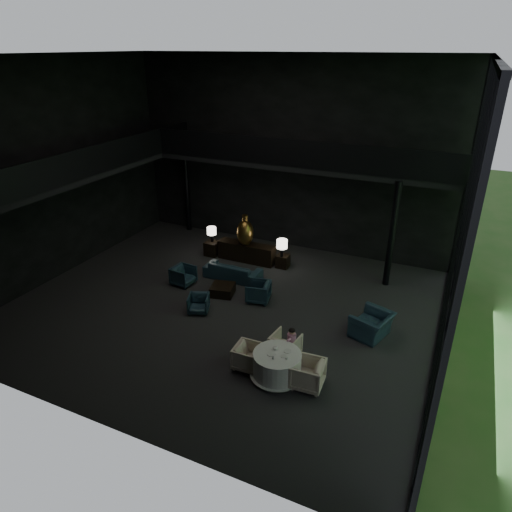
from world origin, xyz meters
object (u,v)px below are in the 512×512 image
at_px(lounge_armchair_east, 258,290).
at_px(bronze_urn, 245,232).
at_px(lounge_armchair_west, 183,275).
at_px(dining_chair_west, 249,356).
at_px(dining_chair_north, 285,344).
at_px(sofa, 233,268).
at_px(lounge_armchair_south, 199,304).
at_px(dining_table, 277,367).
at_px(console, 247,252).
at_px(table_lamp_left, 212,231).
at_px(side_table_right, 283,261).
at_px(coffee_table, 223,290).
at_px(child, 292,337).
at_px(side_table_left, 212,248).
at_px(table_lamp_right, 282,245).
at_px(window_armchair, 372,320).
at_px(dining_chair_east, 308,372).

bearing_deg(lounge_armchair_east, bronze_urn, -156.79).
xyz_separation_m(lounge_armchair_west, dining_chair_west, (4.35, -3.40, -0.01)).
relative_size(bronze_urn, dining_chair_north, 1.62).
height_order(sofa, lounge_armchair_east, sofa).
bearing_deg(lounge_armchair_south, dining_table, -49.11).
relative_size(console, sofa, 1.04).
distance_m(table_lamp_left, side_table_right, 3.30).
relative_size(side_table_right, coffee_table, 0.67).
bearing_deg(sofa, child, 135.60).
xyz_separation_m(table_lamp_left, dining_chair_north, (5.42, -5.26, -0.68)).
distance_m(side_table_right, coffee_table, 3.20).
xyz_separation_m(bronze_urn, dining_chair_north, (3.82, -5.21, -0.93)).
bearing_deg(child, dining_chair_west, 44.17).
bearing_deg(side_table_left, table_lamp_right, 0.21).
bearing_deg(child, table_lamp_right, -65.44).
xyz_separation_m(side_table_left, sofa, (1.80, -1.56, 0.15)).
bearing_deg(side_table_right, dining_chair_west, -76.79).
bearing_deg(coffee_table, window_armchair, -3.74).
distance_m(dining_chair_east, child, 1.27).
relative_size(console, dining_chair_north, 3.08).
distance_m(lounge_armchair_east, dining_chair_north, 3.24).
xyz_separation_m(lounge_armchair_west, child, (5.28, -2.50, 0.32)).
xyz_separation_m(sofa, child, (3.81, -3.70, 0.26)).
distance_m(console, sofa, 1.67).
xyz_separation_m(table_lamp_left, dining_chair_east, (6.42, -6.22, -0.62)).
bearing_deg(sofa, table_lamp_left, -41.24).
relative_size(bronze_urn, side_table_left, 2.10).
bearing_deg(side_table_left, lounge_armchair_west, -83.07).
xyz_separation_m(side_table_right, dining_chair_west, (1.48, -6.32, 0.12)).
height_order(lounge_armchair_south, window_armchair, window_armchair).
bearing_deg(dining_chair_west, dining_chair_east, -92.86).
distance_m(side_table_left, window_armchair, 8.13).
xyz_separation_m(bronze_urn, lounge_armchair_south, (0.28, -4.18, -1.02)).
xyz_separation_m(lounge_armchair_east, lounge_armchair_south, (-1.53, -1.51, -0.11)).
bearing_deg(table_lamp_left, dining_table, -48.20).
bearing_deg(dining_table, side_table_right, 110.30).
bearing_deg(window_armchair, table_lamp_right, -109.71).
distance_m(dining_table, dining_chair_north, 0.96).
bearing_deg(child, side_table_right, -66.02).
bearing_deg(table_lamp_right, side_table_left, -179.79).
height_order(console, dining_table, console).
xyz_separation_m(side_table_left, lounge_armchair_south, (1.88, -4.22, 0.00)).
bearing_deg(coffee_table, lounge_armchair_south, -96.52).
distance_m(dining_chair_east, dining_chair_west, 1.74).
relative_size(side_table_left, dining_chair_east, 0.66).
bearing_deg(side_table_right, dining_chair_north, -67.67).
xyz_separation_m(dining_table, child, (0.06, 0.93, 0.40)).
bearing_deg(table_lamp_right, bronze_urn, -178.29).
distance_m(sofa, child, 5.32).
bearing_deg(sofa, console, -83.13).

